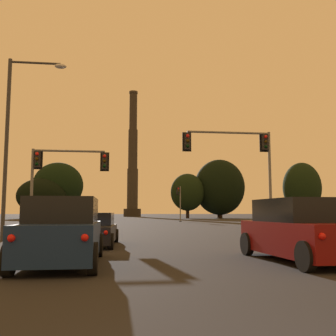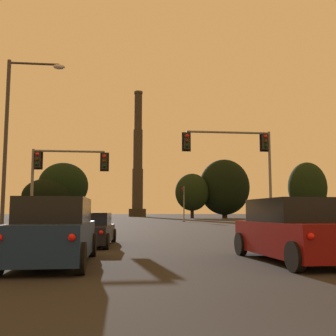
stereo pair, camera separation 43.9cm
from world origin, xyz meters
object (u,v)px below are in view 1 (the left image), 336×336
traffic_light_overhead_right (242,155)px  traffic_light_far_right (179,198)px  sedan_left_lane_front (94,230)px  smokestack (133,166)px  suv_left_lane_second (63,232)px  street_lamp (15,129)px  suv_right_lane_second (300,231)px  traffic_light_overhead_left (59,169)px

traffic_light_overhead_right → traffic_light_far_right: 35.31m
sedan_left_lane_front → smokestack: (5.65, 108.28, 15.41)m
traffic_light_far_right → suv_left_lane_second: bearing=-102.7°
traffic_light_overhead_right → street_lamp: bearing=-166.5°
suv_right_lane_second → traffic_light_overhead_left: size_ratio=0.91×
suv_right_lane_second → traffic_light_far_right: traffic_light_far_right is taller
sedan_left_lane_front → suv_left_lane_second: bearing=-91.5°
suv_right_lane_second → street_lamp: (-10.81, 9.87, 4.89)m
suv_right_lane_second → sedan_left_lane_front: 9.09m
suv_left_lane_second → traffic_light_far_right: (10.88, 48.16, 2.65)m
suv_right_lane_second → traffic_light_overhead_left: traffic_light_overhead_left is taller
traffic_light_far_right → street_lamp: size_ratio=0.56×
suv_right_lane_second → suv_left_lane_second: (-6.92, 0.15, 0.00)m
sedan_left_lane_front → smokestack: size_ratio=0.12×
traffic_light_overhead_right → smokestack: 102.26m
suv_left_lane_second → smokestack: bearing=86.5°
suv_right_lane_second → smokestack: (-0.80, 114.68, 15.18)m
sedan_left_lane_front → traffic_light_overhead_left: 9.12m
sedan_left_lane_front → smokestack: 109.51m
street_lamp → sedan_left_lane_front: bearing=-38.5°
traffic_light_overhead_right → sedan_left_lane_front: bearing=-143.4°
suv_right_lane_second → traffic_light_overhead_left: bearing=119.8°
smokestack → traffic_light_far_right: bearing=-85.9°
traffic_light_overhead_right → traffic_light_overhead_left: bearing=173.7°
suv_left_lane_second → smokestack: size_ratio=0.12×
smokestack → suv_left_lane_second: bearing=-93.1°
sedan_left_lane_front → traffic_light_overhead_left: (-2.74, 7.96, 3.50)m
suv_left_lane_second → street_lamp: bearing=111.3°
suv_right_lane_second → sedan_left_lane_front: suv_right_lane_second is taller
street_lamp → smokestack: smokestack is taller
sedan_left_lane_front → traffic_light_far_right: 43.28m
suv_right_lane_second → street_lamp: size_ratio=0.52×
suv_right_lane_second → traffic_light_overhead_right: traffic_light_overhead_right is taller
suv_right_lane_second → smokestack: smokestack is taller
traffic_light_overhead_right → traffic_light_overhead_left: 11.81m
suv_left_lane_second → traffic_light_overhead_right: size_ratio=0.74×
street_lamp → suv_right_lane_second: bearing=-42.4°
street_lamp → suv_left_lane_second: bearing=-68.2°
suv_left_lane_second → traffic_light_far_right: traffic_light_far_right is taller
traffic_light_overhead_right → street_lamp: 13.71m
suv_right_lane_second → sedan_left_lane_front: size_ratio=1.04×
suv_left_lane_second → street_lamp: street_lamp is taller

